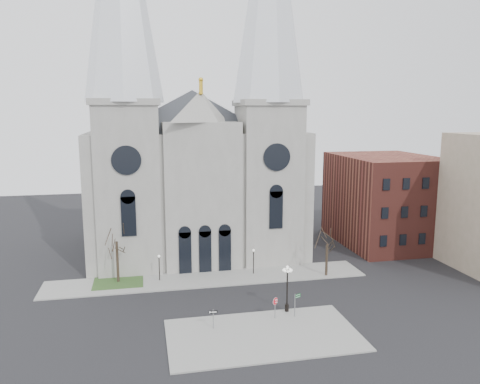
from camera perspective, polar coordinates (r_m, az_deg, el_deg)
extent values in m
plane|color=black|center=(49.96, -2.11, -14.87)|extent=(160.00, 160.00, 0.00)
cube|color=gray|center=(46.09, 2.84, -17.00)|extent=(18.00, 10.00, 0.14)
cube|color=gray|center=(59.99, -3.92, -10.49)|extent=(40.00, 6.00, 0.14)
cube|color=#2A4A20|center=(60.54, -14.60, -10.58)|extent=(6.00, 5.00, 0.18)
cube|color=gray|center=(72.16, -5.65, 0.29)|extent=(30.00, 24.00, 18.00)
pyramid|color=#2D3035|center=(71.26, -5.85, 12.27)|extent=(33.00, 26.40, 6.00)
cube|color=gray|center=(63.08, -13.44, 0.54)|extent=(8.00, 8.00, 22.00)
cylinder|color=black|center=(58.55, -13.69, 3.79)|extent=(3.60, 0.30, 3.60)
cube|color=gray|center=(65.32, 3.46, 1.10)|extent=(8.00, 8.00, 22.00)
cylinder|color=black|center=(60.96, 4.50, 4.26)|extent=(3.60, 0.30, 3.60)
cube|color=gray|center=(62.24, -4.66, -0.51)|extent=(10.00, 5.00, 19.50)
pyramid|color=gray|center=(61.26, -4.81, 10.37)|extent=(11.00, 5.00, 4.00)
cube|color=brown|center=(77.85, 17.25, -0.90)|extent=(14.00, 18.00, 14.00)
cylinder|color=black|center=(59.72, -14.70, -8.30)|extent=(0.32, 0.32, 5.25)
cylinder|color=black|center=(61.25, 10.51, -8.20)|extent=(0.32, 0.32, 4.20)
cylinder|color=black|center=(59.48, -9.81, -9.19)|extent=(0.12, 0.12, 3.00)
sphere|color=white|center=(58.98, -9.86, -7.72)|extent=(0.32, 0.32, 0.32)
cylinder|color=black|center=(60.98, 1.65, -8.57)|extent=(0.12, 0.12, 3.00)
sphere|color=white|center=(60.50, 1.66, -7.13)|extent=(0.32, 0.32, 0.32)
cylinder|color=slate|center=(48.81, 4.29, -13.93)|extent=(0.08, 0.08, 2.17)
cylinder|color=red|center=(48.51, 4.31, -13.11)|extent=(0.74, 0.24, 0.75)
cylinder|color=white|center=(48.51, 4.31, -13.11)|extent=(0.79, 0.23, 0.81)
cube|color=white|center=(48.46, 4.31, -12.98)|extent=(0.41, 0.13, 0.09)
cube|color=white|center=(48.56, 4.30, -13.25)|extent=(0.46, 0.14, 0.09)
cylinder|color=black|center=(50.06, 5.76, -11.94)|extent=(0.15, 0.15, 4.40)
cylinder|color=black|center=(50.76, 5.73, -13.85)|extent=(0.42, 0.42, 0.77)
sphere|color=white|center=(49.15, 5.82, -9.09)|extent=(0.31, 0.31, 0.31)
cylinder|color=slate|center=(46.71, -3.28, -15.20)|extent=(0.08, 0.08, 1.94)
cube|color=black|center=(46.41, -3.29, -14.38)|extent=(0.85, 0.11, 0.28)
cylinder|color=slate|center=(49.30, 6.70, -13.55)|extent=(0.10, 0.10, 2.43)
cube|color=#0C5721|center=(49.15, 7.06, -12.32)|extent=(0.64, 0.31, 0.17)
cube|color=#0C5721|center=(49.23, 7.06, -12.55)|extent=(0.64, 0.31, 0.17)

